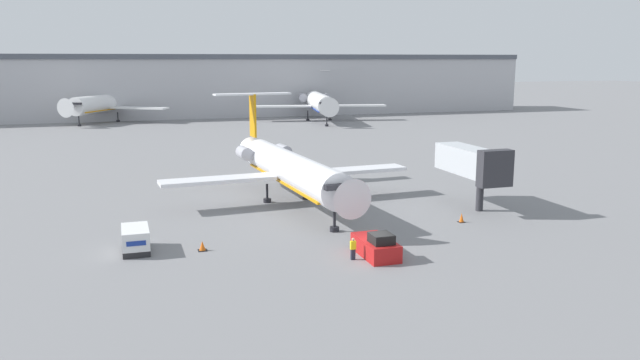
{
  "coord_description": "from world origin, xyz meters",
  "views": [
    {
      "loc": [
        -17.0,
        -40.35,
        14.33
      ],
      "look_at": [
        0.0,
        12.3,
        3.54
      ],
      "focal_mm": 35.0,
      "sensor_mm": 36.0,
      "label": 1
    }
  ],
  "objects_px": {
    "traffic_cone_right": "(462,218)",
    "airplane_parked_far_left": "(319,102)",
    "airplane_parked_far_right": "(105,103)",
    "luggage_cart": "(136,240)",
    "pushback_tug": "(376,246)",
    "traffic_cone_left": "(202,246)",
    "jet_bridge": "(472,162)",
    "airplane_main": "(290,168)",
    "worker_near_tug": "(353,248)"
  },
  "relations": [
    {
      "from": "worker_near_tug",
      "to": "airplane_parked_far_left",
      "type": "distance_m",
      "value": 102.99
    },
    {
      "from": "airplane_main",
      "to": "worker_near_tug",
      "type": "relative_size",
      "value": 18.3
    },
    {
      "from": "traffic_cone_right",
      "to": "jet_bridge",
      "type": "height_order",
      "value": "jet_bridge"
    },
    {
      "from": "airplane_parked_far_left",
      "to": "luggage_cart",
      "type": "bearing_deg",
      "value": -115.69
    },
    {
      "from": "traffic_cone_left",
      "to": "jet_bridge",
      "type": "relative_size",
      "value": 0.08
    },
    {
      "from": "traffic_cone_left",
      "to": "airplane_parked_far_left",
      "type": "xyz_separation_m",
      "value": [
        39.35,
        93.16,
        4.0
      ]
    },
    {
      "from": "airplane_parked_far_left",
      "to": "worker_near_tug",
      "type": "bearing_deg",
      "value": -106.5
    },
    {
      "from": "traffic_cone_left",
      "to": "airplane_parked_far_left",
      "type": "relative_size",
      "value": 0.02
    },
    {
      "from": "airplane_parked_far_left",
      "to": "airplane_parked_far_right",
      "type": "relative_size",
      "value": 1.18
    },
    {
      "from": "worker_near_tug",
      "to": "traffic_cone_left",
      "type": "height_order",
      "value": "worker_near_tug"
    },
    {
      "from": "worker_near_tug",
      "to": "airplane_parked_far_left",
      "type": "bearing_deg",
      "value": 73.5
    },
    {
      "from": "airplane_parked_far_left",
      "to": "airplane_parked_far_right",
      "type": "height_order",
      "value": "airplane_parked_far_left"
    },
    {
      "from": "worker_near_tug",
      "to": "pushback_tug",
      "type": "bearing_deg",
      "value": 8.16
    },
    {
      "from": "pushback_tug",
      "to": "traffic_cone_left",
      "type": "distance_m",
      "value": 13.13
    },
    {
      "from": "jet_bridge",
      "to": "airplane_parked_far_right",
      "type": "bearing_deg",
      "value": 109.45
    },
    {
      "from": "traffic_cone_right",
      "to": "luggage_cart",
      "type": "bearing_deg",
      "value": 179.92
    },
    {
      "from": "pushback_tug",
      "to": "airplane_parked_far_left",
      "type": "bearing_deg",
      "value": 74.48
    },
    {
      "from": "luggage_cart",
      "to": "pushback_tug",
      "type": "bearing_deg",
      "value": -21.53
    },
    {
      "from": "airplane_main",
      "to": "traffic_cone_right",
      "type": "relative_size",
      "value": 36.4
    },
    {
      "from": "luggage_cart",
      "to": "airplane_parked_far_right",
      "type": "distance_m",
      "value": 104.88
    },
    {
      "from": "traffic_cone_left",
      "to": "airplane_parked_far_left",
      "type": "distance_m",
      "value": 101.2
    },
    {
      "from": "luggage_cart",
      "to": "airplane_parked_far_right",
      "type": "relative_size",
      "value": 0.14
    },
    {
      "from": "airplane_main",
      "to": "luggage_cart",
      "type": "bearing_deg",
      "value": -142.07
    },
    {
      "from": "luggage_cart",
      "to": "worker_near_tug",
      "type": "bearing_deg",
      "value": -24.85
    },
    {
      "from": "airplane_main",
      "to": "luggage_cart",
      "type": "relative_size",
      "value": 7.97
    },
    {
      "from": "traffic_cone_right",
      "to": "airplane_parked_far_left",
      "type": "relative_size",
      "value": 0.03
    },
    {
      "from": "airplane_main",
      "to": "traffic_cone_left",
      "type": "relative_size",
      "value": 39.75
    },
    {
      "from": "traffic_cone_right",
      "to": "jet_bridge",
      "type": "relative_size",
      "value": 0.09
    },
    {
      "from": "traffic_cone_left",
      "to": "airplane_parked_far_right",
      "type": "relative_size",
      "value": 0.03
    },
    {
      "from": "pushback_tug",
      "to": "worker_near_tug",
      "type": "xyz_separation_m",
      "value": [
        -1.91,
        -0.27,
        0.1
      ]
    },
    {
      "from": "luggage_cart",
      "to": "jet_bridge",
      "type": "distance_m",
      "value": 32.3
    },
    {
      "from": "pushback_tug",
      "to": "worker_near_tug",
      "type": "distance_m",
      "value": 1.93
    },
    {
      "from": "luggage_cart",
      "to": "worker_near_tug",
      "type": "xyz_separation_m",
      "value": [
        14.92,
        -6.91,
        -0.07
      ]
    },
    {
      "from": "airplane_parked_far_right",
      "to": "jet_bridge",
      "type": "bearing_deg",
      "value": -70.55
    },
    {
      "from": "traffic_cone_right",
      "to": "airplane_parked_far_right",
      "type": "relative_size",
      "value": 0.03
    },
    {
      "from": "traffic_cone_right",
      "to": "airplane_parked_far_right",
      "type": "bearing_deg",
      "value": 106.7
    },
    {
      "from": "pushback_tug",
      "to": "traffic_cone_left",
      "type": "xyz_separation_m",
      "value": [
        -12.03,
        5.26,
        -0.39
      ]
    },
    {
      "from": "airplane_main",
      "to": "worker_near_tug",
      "type": "bearing_deg",
      "value": -91.35
    },
    {
      "from": "pushback_tug",
      "to": "jet_bridge",
      "type": "bearing_deg",
      "value": 37.57
    },
    {
      "from": "airplane_main",
      "to": "worker_near_tug",
      "type": "xyz_separation_m",
      "value": [
        -0.45,
        -18.89,
        -2.71
      ]
    },
    {
      "from": "airplane_main",
      "to": "airplane_parked_far_left",
      "type": "bearing_deg",
      "value": 70.17
    },
    {
      "from": "airplane_main",
      "to": "airplane_parked_far_left",
      "type": "relative_size",
      "value": 0.91
    },
    {
      "from": "pushback_tug",
      "to": "traffic_cone_right",
      "type": "xyz_separation_m",
      "value": [
        11.06,
        6.6,
        -0.35
      ]
    },
    {
      "from": "luggage_cart",
      "to": "worker_near_tug",
      "type": "height_order",
      "value": "luggage_cart"
    },
    {
      "from": "airplane_parked_far_left",
      "to": "jet_bridge",
      "type": "relative_size",
      "value": 3.39
    },
    {
      "from": "traffic_cone_left",
      "to": "traffic_cone_right",
      "type": "relative_size",
      "value": 0.92
    },
    {
      "from": "luggage_cart",
      "to": "airplane_parked_far_left",
      "type": "height_order",
      "value": "airplane_parked_far_left"
    },
    {
      "from": "airplane_main",
      "to": "airplane_parked_far_left",
      "type": "distance_m",
      "value": 84.83
    },
    {
      "from": "airplane_parked_far_right",
      "to": "traffic_cone_left",
      "type": "bearing_deg",
      "value": -85.5
    },
    {
      "from": "traffic_cone_left",
      "to": "traffic_cone_right",
      "type": "height_order",
      "value": "traffic_cone_right"
    }
  ]
}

